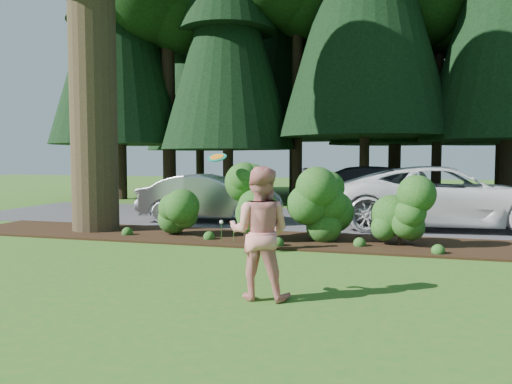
{
  "coord_description": "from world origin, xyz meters",
  "views": [
    {
      "loc": [
        3.3,
        -8.48,
        2.03
      ],
      "look_at": [
        0.48,
        1.54,
        1.3
      ],
      "focal_mm": 35.0,
      "sensor_mm": 36.0,
      "label": 1
    }
  ],
  "objects_px": {
    "car_silver_wagon": "(211,198)",
    "frisbee": "(217,157)",
    "car_white_suv": "(444,197)",
    "child": "(266,224)",
    "adult": "(260,233)",
    "car_dark_suv": "(387,191)"
  },
  "relations": [
    {
      "from": "adult",
      "to": "frisbee",
      "type": "bearing_deg",
      "value": -62.33
    },
    {
      "from": "adult",
      "to": "child",
      "type": "bearing_deg",
      "value": -77.5
    },
    {
      "from": "car_dark_suv",
      "to": "child",
      "type": "relative_size",
      "value": 4.9
    },
    {
      "from": "car_dark_suv",
      "to": "adult",
      "type": "xyz_separation_m",
      "value": [
        -1.58,
        -11.0,
        0.08
      ]
    },
    {
      "from": "car_white_suv",
      "to": "child",
      "type": "bearing_deg",
      "value": 133.54
    },
    {
      "from": "car_silver_wagon",
      "to": "adult",
      "type": "xyz_separation_m",
      "value": [
        3.69,
        -7.71,
        0.19
      ]
    },
    {
      "from": "child",
      "to": "car_silver_wagon",
      "type": "bearing_deg",
      "value": -35.3
    },
    {
      "from": "child",
      "to": "car_dark_suv",
      "type": "bearing_deg",
      "value": -87.0
    },
    {
      "from": "car_white_suv",
      "to": "car_dark_suv",
      "type": "bearing_deg",
      "value": 23.19
    },
    {
      "from": "child",
      "to": "frisbee",
      "type": "height_order",
      "value": "frisbee"
    },
    {
      "from": "car_silver_wagon",
      "to": "frisbee",
      "type": "xyz_separation_m",
      "value": [
        1.66,
        -3.95,
        1.27
      ]
    },
    {
      "from": "car_dark_suv",
      "to": "car_silver_wagon",
      "type": "bearing_deg",
      "value": 115.8
    },
    {
      "from": "car_white_suv",
      "to": "frisbee",
      "type": "xyz_separation_m",
      "value": [
        -5.21,
        -4.35,
        1.12
      ]
    },
    {
      "from": "car_silver_wagon",
      "to": "frisbee",
      "type": "bearing_deg",
      "value": -164.41
    },
    {
      "from": "child",
      "to": "adult",
      "type": "xyz_separation_m",
      "value": [
        0.81,
        -3.46,
        0.36
      ]
    },
    {
      "from": "car_white_suv",
      "to": "adult",
      "type": "bearing_deg",
      "value": 152.78
    },
    {
      "from": "car_white_suv",
      "to": "car_dark_suv",
      "type": "relative_size",
      "value": 1.08
    },
    {
      "from": "car_silver_wagon",
      "to": "frisbee",
      "type": "height_order",
      "value": "frisbee"
    },
    {
      "from": "car_white_suv",
      "to": "car_dark_suv",
      "type": "distance_m",
      "value": 3.31
    },
    {
      "from": "car_silver_wagon",
      "to": "car_white_suv",
      "type": "height_order",
      "value": "car_white_suv"
    },
    {
      "from": "car_silver_wagon",
      "to": "car_dark_suv",
      "type": "xyz_separation_m",
      "value": [
        5.27,
        3.29,
        0.11
      ]
    },
    {
      "from": "child",
      "to": "adult",
      "type": "relative_size",
      "value": 0.62
    }
  ]
}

